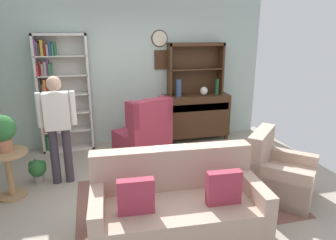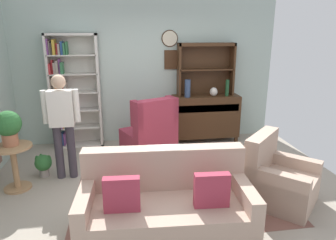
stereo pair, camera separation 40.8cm
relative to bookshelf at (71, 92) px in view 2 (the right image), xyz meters
name	(u,v)px [view 2 (the right image)]	position (x,y,z in m)	size (l,w,h in m)	color
ground_plane	(163,189)	(1.46, -1.94, -1.07)	(5.40, 4.60, 0.02)	#9E9384
wall_back	(148,70)	(1.46, 0.19, 0.35)	(5.00, 0.09, 2.80)	#ADC1B7
area_rug	(181,199)	(1.66, -2.24, -1.05)	(2.77, 1.65, 0.01)	brown
bookshelf	(71,92)	(0.00, 0.00, 0.00)	(0.90, 0.30, 2.10)	silver
sideboard	(205,116)	(2.56, -0.08, -0.55)	(1.30, 0.45, 0.92)	#422816
sideboard_hutch	(206,62)	(2.56, 0.03, 0.50)	(1.10, 0.26, 1.00)	#422816
vase_tall	(188,88)	(2.17, -0.16, 0.03)	(0.11, 0.11, 0.33)	#33476B
vase_round	(214,92)	(2.69, -0.15, -0.05)	(0.15, 0.15, 0.17)	beige
bottle_wine	(227,88)	(2.95, -0.17, 0.02)	(0.07, 0.07, 0.32)	#194223
couch_floral	(166,208)	(1.36, -2.91, -0.74)	(1.85, 0.95, 0.90)	tan
armchair_floral	(278,181)	(2.88, -2.48, -0.77)	(1.08, 1.08, 0.88)	tan
wingback_chair	(150,134)	(1.40, -0.67, -0.67)	(1.04, 1.05, 1.05)	#A33347
plant_stand	(14,163)	(-0.57, -1.62, -0.66)	(0.52, 0.52, 0.64)	#A87F56
potted_plant_large	(7,126)	(-0.59, -1.60, -0.13)	(0.35, 0.35, 0.48)	#AD6B4C
potted_plant_small	(43,164)	(-0.29, -1.27, -0.85)	(0.25, 0.25, 0.34)	gray
person_reading	(62,120)	(0.07, -1.36, -0.15)	(0.52, 0.21, 1.56)	#38333D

